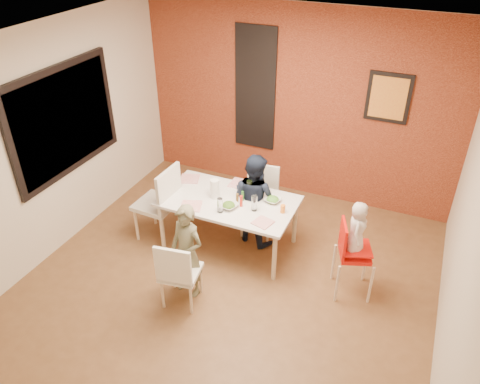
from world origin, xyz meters
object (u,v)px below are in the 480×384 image
at_px(chair_near, 178,272).
at_px(wine_bottle, 249,190).
at_px(dining_table, 229,204).
at_px(toddler, 357,229).
at_px(high_chair, 351,252).
at_px(child_near, 187,251).
at_px(chair_far, 261,196).
at_px(chair_left, 162,200).
at_px(paper_towel_roll, 215,189).
at_px(child_far, 254,199).

relative_size(chair_near, wine_bottle, 3.21).
xyz_separation_m(dining_table, toddler, (1.57, -0.21, 0.24)).
distance_m(chair_near, high_chair, 1.86).
bearing_deg(child_near, chair_far, 89.00).
xyz_separation_m(chair_left, wine_bottle, (1.06, 0.31, 0.23)).
bearing_deg(dining_table, chair_left, -166.52).
bearing_deg(paper_towel_roll, dining_table, 3.74).
height_order(dining_table, wine_bottle, wine_bottle).
bearing_deg(toddler, chair_far, 55.65).
distance_m(chair_near, paper_towel_roll, 1.21).
bearing_deg(child_far, chair_near, 96.46).
bearing_deg(chair_far, toddler, -33.04).
height_order(chair_far, child_far, child_far).
distance_m(child_far, toddler, 1.43).
distance_m(toddler, wine_bottle, 1.38).
bearing_deg(chair_left, chair_far, 125.54).
bearing_deg(paper_towel_roll, child_near, -82.83).
relative_size(child_far, paper_towel_roll, 4.96).
relative_size(chair_near, child_far, 0.69).
distance_m(wine_bottle, paper_towel_roll, 0.42).
bearing_deg(chair_far, wine_bottle, -95.85).
distance_m(high_chair, toddler, 0.30).
xyz_separation_m(chair_far, child_near, (-0.29, -1.42, 0.06)).
xyz_separation_m(chair_far, toddler, (1.35, -0.70, 0.35)).
distance_m(chair_far, child_far, 0.26).
distance_m(chair_near, chair_far, 1.68).
distance_m(dining_table, child_far, 0.34).
distance_m(chair_left, toddler, 2.42).
height_order(chair_far, chair_left, chair_left).
bearing_deg(high_chair, toddler, -74.10).
height_order(child_near, paper_towel_roll, child_near).
height_order(chair_near, child_far, child_far).
xyz_separation_m(chair_far, wine_bottle, (-0.00, -0.38, 0.30)).
xyz_separation_m(chair_far, paper_towel_roll, (-0.40, -0.50, 0.29)).
relative_size(chair_far, high_chair, 0.99).
bearing_deg(chair_far, chair_left, -152.54).
distance_m(child_near, wine_bottle, 1.11).
distance_m(high_chair, child_near, 1.76).
distance_m(chair_far, child_near, 1.45).
relative_size(high_chair, paper_towel_roll, 3.74).
distance_m(child_near, child_far, 1.22).
distance_m(child_near, paper_towel_roll, 0.96).
xyz_separation_m(chair_left, child_far, (1.07, 0.45, 0.03)).
bearing_deg(toddler, dining_table, 75.54).
bearing_deg(paper_towel_roll, high_chair, -6.95).
distance_m(chair_far, wine_bottle, 0.49).
height_order(child_far, toddler, child_far).
relative_size(chair_near, chair_far, 0.93).
bearing_deg(toddler, chair_left, 82.85).
height_order(child_near, wine_bottle, child_near).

